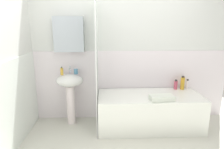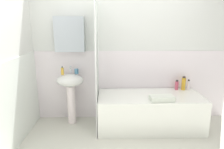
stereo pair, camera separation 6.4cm
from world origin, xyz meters
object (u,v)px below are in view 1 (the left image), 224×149
object	(u,v)px
sink	(70,88)
soap_dispenser	(62,71)
shampoo_bottle	(187,84)
body_wash_bottle	(176,85)
bathtub	(149,111)
towel_folded	(162,98)
lotion_bottle	(182,83)
toothbrush_cup	(76,71)

from	to	relation	value
sink	soap_dispenser	world-z (taller)	soap_dispenser
shampoo_bottle	body_wash_bottle	world-z (taller)	shampoo_bottle
bathtub	towel_folded	bearing A→B (deg)	-62.55
lotion_bottle	body_wash_bottle	world-z (taller)	lotion_bottle
toothbrush_cup	shampoo_bottle	distance (m)	1.92
toothbrush_cup	soap_dispenser	bearing A→B (deg)	-164.91
shampoo_bottle	lotion_bottle	size ratio (longest dim) A/B	0.75
bathtub	body_wash_bottle	world-z (taller)	body_wash_bottle
sink	towel_folded	xyz separation A→B (m)	(1.41, -0.41, -0.04)
toothbrush_cup	body_wash_bottle	xyz separation A→B (m)	(1.69, 0.07, -0.27)
towel_folded	shampoo_bottle	bearing A→B (deg)	40.88
soap_dispenser	toothbrush_cup	xyz separation A→B (m)	(0.22, 0.06, -0.02)
body_wash_bottle	towel_folded	size ratio (longest dim) A/B	0.48
toothbrush_cup	shampoo_bottle	world-z (taller)	toothbrush_cup
shampoo_bottle	lotion_bottle	distance (m)	0.10
soap_dispenser	towel_folded	bearing A→B (deg)	-14.35
toothbrush_cup	shampoo_bottle	xyz separation A→B (m)	(1.90, 0.07, -0.26)
sink	body_wash_bottle	world-z (taller)	sink
lotion_bottle	towel_folded	xyz separation A→B (m)	(-0.50, -0.50, -0.07)
soap_dispenser	bathtub	bearing A→B (deg)	-6.18
sink	soap_dispenser	bearing A→B (deg)	-170.33
sink	towel_folded	distance (m)	1.46
sink	soap_dispenser	xyz separation A→B (m)	(-0.11, -0.02, 0.29)
toothbrush_cup	bathtub	distance (m)	1.35
bathtub	sink	bearing A→B (deg)	172.44
soap_dispenser	toothbrush_cup	size ratio (longest dim) A/B	1.63
sink	shampoo_bottle	bearing A→B (deg)	3.03
lotion_bottle	body_wash_bottle	size ratio (longest dim) A/B	1.40
sink	bathtub	distance (m)	1.34
toothbrush_cup	lotion_bottle	distance (m)	1.82
towel_folded	body_wash_bottle	bearing A→B (deg)	52.78
lotion_bottle	towel_folded	distance (m)	0.71
soap_dispenser	lotion_bottle	world-z (taller)	soap_dispenser
bathtub	shampoo_bottle	size ratio (longest dim) A/B	9.28
soap_dispenser	towel_folded	size ratio (longest dim) A/B	0.39
shampoo_bottle	body_wash_bottle	xyz separation A→B (m)	(-0.20, 0.00, -0.00)
body_wash_bottle	bathtub	bearing A→B (deg)	-151.59
body_wash_bottle	towel_folded	distance (m)	0.65
body_wash_bottle	towel_folded	xyz separation A→B (m)	(-0.39, -0.52, -0.04)
toothbrush_cup	shampoo_bottle	bearing A→B (deg)	2.02
shampoo_bottle	lotion_bottle	bearing A→B (deg)	-171.45
towel_folded	soap_dispenser	bearing A→B (deg)	165.65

